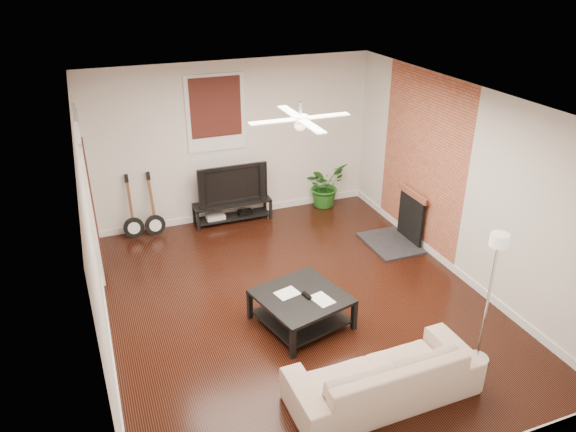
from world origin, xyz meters
The scene contains 14 objects.
room centered at (0.00, 0.00, 1.40)m, with size 5.01×6.01×2.81m.
brick_accent centered at (2.49, 1.00, 1.40)m, with size 0.02×2.20×2.80m, color #AA5636.
fireplace centered at (2.20, 1.00, 0.46)m, with size 0.80×1.10×0.92m, color black.
window_back centered at (-0.30, 2.97, 1.95)m, with size 1.00×0.06×1.30m, color #39120F.
door_left centered at (-2.46, 1.90, 1.25)m, with size 0.08×1.00×2.50m, color white.
tv_stand centered at (-0.14, 2.78, 0.19)m, with size 1.37×0.37×0.38m, color black.
tv centered at (-0.14, 2.80, 0.74)m, with size 1.23×0.16×0.71m, color black.
coffee_table centered at (-0.14, -0.43, 0.22)m, with size 1.02×1.02×0.43m, color black.
sofa centered at (0.19, -1.94, 0.30)m, with size 2.07×0.81×0.61m, color #BAA88B.
floor_lamp centered at (1.54, -1.84, 0.85)m, with size 0.28×0.28×1.69m, color silver, non-canonical shape.
potted_plant centered at (1.67, 2.82, 0.42)m, with size 0.76×0.66×0.84m, color #1F5C1A.
guitar_left centered at (-1.87, 2.75, 0.56)m, with size 0.34×0.24×1.11m, color black, non-canonical shape.
guitar_right centered at (-1.52, 2.72, 0.56)m, with size 0.34×0.24×1.11m, color black, non-canonical shape.
ceiling_fan centered at (0.00, 0.00, 2.60)m, with size 1.24×1.24×0.32m, color white, non-canonical shape.
Camera 1 is at (-2.38, -5.76, 4.34)m, focal length 33.90 mm.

